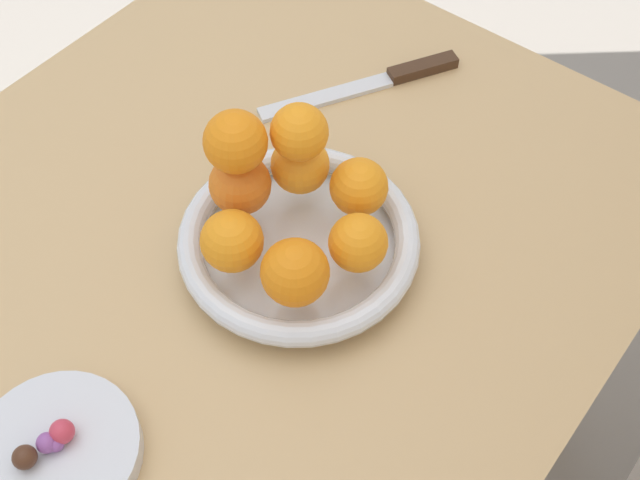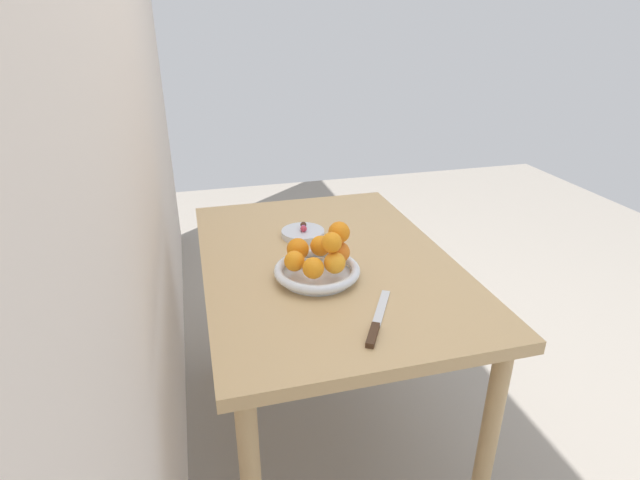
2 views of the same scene
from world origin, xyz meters
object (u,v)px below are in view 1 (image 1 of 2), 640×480
(dining_table, at_px, (189,342))
(orange_4, at_px, (240,184))
(orange_2, at_px, (359,187))
(knife, at_px, (378,81))
(fruit_bowl, at_px, (299,242))
(orange_6, at_px, (235,142))
(candy_dish, at_px, (58,452))
(orange_7, at_px, (299,132))
(candy_ball_2, at_px, (60,437))
(candy_ball_1, at_px, (56,444))
(orange_3, at_px, (300,165))
(orange_5, at_px, (232,241))
(candy_ball_4, at_px, (62,432))
(candy_ball_0, at_px, (47,443))
(orange_1, at_px, (358,243))
(candy_ball_3, at_px, (25,457))
(orange_0, at_px, (295,272))

(dining_table, bearing_deg, orange_4, -176.68)
(orange_2, xyz_separation_m, knife, (-0.19, -0.11, -0.06))
(knife, bearing_deg, fruit_bowl, 18.32)
(orange_6, relative_size, knife, 0.26)
(candy_dish, xyz_separation_m, orange_6, (-0.29, -0.04, 0.12))
(orange_7, xyz_separation_m, candy_ball_2, (0.33, 0.00, -0.10))
(dining_table, distance_m, orange_4, 0.19)
(orange_2, bearing_deg, fruit_bowl, -22.92)
(candy_ball_1, relative_size, knife, 0.06)
(orange_3, relative_size, candy_ball_1, 4.21)
(knife, bearing_deg, orange_4, 3.86)
(candy_ball_1, bearing_deg, orange_5, -179.44)
(fruit_bowl, height_order, candy_ball_4, candy_ball_4)
(orange_2, xyz_separation_m, orange_6, (0.07, -0.09, 0.06))
(orange_7, xyz_separation_m, knife, (-0.22, -0.06, -0.12))
(orange_5, xyz_separation_m, orange_7, (-0.11, -0.00, 0.06))
(orange_6, bearing_deg, candy_ball_0, 6.90)
(orange_3, xyz_separation_m, candy_ball_4, (0.34, 0.01, -0.04))
(orange_6, distance_m, candy_ball_0, 0.31)
(dining_table, xyz_separation_m, fruit_bowl, (-0.12, 0.06, 0.11))
(orange_1, relative_size, candy_ball_1, 3.99)
(dining_table, xyz_separation_m, orange_2, (-0.18, 0.09, 0.16))
(fruit_bowl, bearing_deg, orange_3, -142.92)
(orange_5, xyz_separation_m, candy_ball_3, (0.26, -0.01, -0.04))
(orange_3, relative_size, candy_ball_4, 2.77)
(dining_table, height_order, orange_4, orange_4)
(dining_table, xyz_separation_m, orange_5, (-0.05, 0.03, 0.16))
(orange_2, distance_m, candy_ball_4, 0.36)
(fruit_bowl, distance_m, candy_dish, 0.30)
(orange_5, height_order, candy_ball_1, orange_5)
(orange_2, bearing_deg, orange_4, -52.68)
(orange_4, distance_m, orange_5, 0.07)
(fruit_bowl, bearing_deg, candy_ball_1, -4.85)
(dining_table, relative_size, orange_7, 19.28)
(orange_4, relative_size, candy_ball_0, 3.42)
(orange_2, bearing_deg, knife, -149.98)
(orange_4, bearing_deg, dining_table, 3.32)
(orange_6, xyz_separation_m, knife, (-0.27, -0.02, -0.13))
(orange_5, height_order, candy_ball_4, orange_5)
(candy_ball_1, bearing_deg, orange_3, -177.99)
(fruit_bowl, bearing_deg, candy_ball_0, -5.85)
(orange_0, height_order, orange_3, orange_0)
(orange_4, distance_m, candy_ball_1, 0.30)
(orange_2, xyz_separation_m, orange_4, (0.07, -0.09, 0.00))
(orange_0, height_order, orange_1, orange_0)
(orange_4, xyz_separation_m, orange_7, (-0.05, 0.04, 0.06))
(fruit_bowl, xyz_separation_m, candy_dish, (0.30, -0.03, -0.01))
(orange_2, bearing_deg, dining_table, -25.82)
(orange_7, bearing_deg, knife, -165.72)
(candy_ball_2, bearing_deg, candy_ball_3, -13.81)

